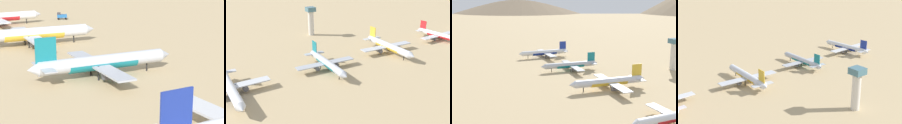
{
  "view_description": "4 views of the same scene",
  "coord_description": "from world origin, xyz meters",
  "views": [
    {
      "loc": [
        -44.9,
        -161.77,
        34.44
      ],
      "look_at": [
        6.77,
        -56.28,
        4.87
      ],
      "focal_mm": 68.26,
      "sensor_mm": 36.0,
      "label": 1
    },
    {
      "loc": [
        128.26,
        -115.92,
        60.62
      ],
      "look_at": [
        8.75,
        -48.02,
        5.22
      ],
      "focal_mm": 40.65,
      "sensor_mm": 36.0,
      "label": 2
    },
    {
      "loc": [
        79.35,
        148.13,
        53.99
      ],
      "look_at": [
        9.18,
        -56.49,
        6.3
      ],
      "focal_mm": 47.09,
      "sensor_mm": 36.0,
      "label": 3
    },
    {
      "loc": [
        -172.48,
        92.07,
        78.86
      ],
      "look_at": [
        8.62,
        -44.78,
        3.73
      ],
      "focal_mm": 50.81,
      "sensor_mm": 36.0,
      "label": 4
    }
  ],
  "objects": [
    {
      "name": "control_tower",
      "position": [
        -69.29,
        -30.34,
        13.62
      ],
      "size": [
        7.2,
        7.2,
        24.01
      ],
      "color": "beige",
      "rests_on": "ground"
    },
    {
      "name": "ground_plane",
      "position": [
        0.0,
        0.0,
        0.0
      ],
      "size": [
        1800.0,
        1800.0,
        0.0
      ],
      "primitive_type": "plane",
      "color": "tan"
    },
    {
      "name": "parked_jet_1",
      "position": [
        4.83,
        -53.59,
        4.35
      ],
      "size": [
        45.18,
        36.58,
        13.07
      ],
      "color": "#B2B7C1",
      "rests_on": "ground"
    },
    {
      "name": "parked_jet_2",
      "position": [
        -0.91,
        -2.39,
        4.8
      ],
      "size": [
        49.89,
        40.43,
        14.42
      ],
      "color": "silver",
      "rests_on": "ground"
    },
    {
      "name": "parked_jet_0",
      "position": [
        10.16,
        -107.81,
        4.62
      ],
      "size": [
        48.17,
        39.14,
        13.89
      ],
      "color": "silver",
      "rests_on": "ground"
    }
  ]
}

